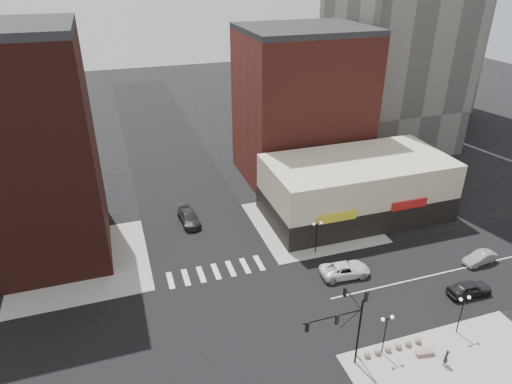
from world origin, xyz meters
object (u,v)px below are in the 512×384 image
street_lamp_se_b (463,306)px  stone_bench (425,353)px  traffic_signal (348,319)px  street_lamp_se_a (386,326)px  white_suv (345,270)px  dark_sedan_north (189,218)px  silver_sedan (480,258)px  pedestrian (446,358)px  street_lamp_ne (317,229)px  dark_sedan_east (469,289)px

street_lamp_se_b → stone_bench: (-4.55, -1.39, -2.96)m
traffic_signal → street_lamp_se_a: bearing=-2.6°
white_suv → stone_bench: white_suv is taller
street_lamp_se_b → dark_sedan_north: (-19.93, 27.59, -2.50)m
traffic_signal → street_lamp_se_b: 11.88m
street_lamp_se_a → silver_sedan: street_lamp_se_a is taller
silver_sedan → pedestrian: size_ratio=2.53×
street_lamp_ne → pedestrian: bearing=-79.9°
dark_sedan_north → silver_sedan: bearing=-36.9°
street_lamp_se_a → street_lamp_se_b: bearing=0.0°
pedestrian → stone_bench: (-0.92, 1.47, -0.62)m
street_lamp_se_a → pedestrian: (4.37, -2.86, -2.35)m
traffic_signal → street_lamp_se_a: traffic_signal is taller
dark_sedan_east → pedestrian: size_ratio=2.83×
traffic_signal → silver_sedan: (21.80, 8.10, -4.27)m
street_lamp_se_b → street_lamp_ne: 17.46m
dark_sedan_east → stone_bench: (-9.46, -5.50, -0.47)m
street_lamp_se_a → stone_bench: 4.76m
street_lamp_ne → traffic_signal: bearing=-106.7°
silver_sedan → pedestrian: pedestrian is taller
silver_sedan → street_lamp_ne: bearing=-121.3°
street_lamp_se_a → dark_sedan_north: bearing=113.4°
street_lamp_se_b → street_lamp_ne: (-7.00, 16.00, 0.00)m
stone_bench → pedestrian: bearing=-49.8°
silver_sedan → white_suv: bearing=-107.0°
street_lamp_se_a → pedestrian: size_ratio=2.52×
white_suv → stone_bench: bearing=-169.7°
white_suv → pedestrian: size_ratio=3.35×
street_lamp_se_b → pedestrian: size_ratio=2.52×
traffic_signal → dark_sedan_north: 28.91m
street_lamp_se_b → dark_sedan_north: street_lamp_se_b is taller
dark_sedan_north → pedestrian: 34.54m
street_lamp_ne → silver_sedan: size_ratio=1.00×
dark_sedan_east → pedestrian: (-8.55, -6.97, 0.15)m
street_lamp_se_a → white_suv: bearing=78.5°
street_lamp_se_a → stone_bench: (3.45, -1.39, -2.96)m
stone_bench → white_suv: bearing=103.7°
street_lamp_se_a → silver_sedan: bearing=24.6°
traffic_signal → dark_sedan_east: bearing=13.3°
street_lamp_se_a → street_lamp_se_b: 8.00m
white_suv → street_lamp_se_b: bearing=-147.8°
street_lamp_se_b → dark_sedan_east: size_ratio=0.89×
traffic_signal → street_lamp_se_b: (11.76, -0.17, -1.67)m
dark_sedan_east → dark_sedan_north: dark_sedan_east is taller
street_lamp_se_b → street_lamp_ne: bearing=113.6°
white_suv → pedestrian: 14.10m
dark_sedan_north → stone_bench: bearing=-66.1°
dark_sedan_east → street_lamp_se_a: bearing=109.9°
dark_sedan_east → street_lamp_se_b: bearing=132.2°
dark_sedan_east → silver_sedan: size_ratio=1.12×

